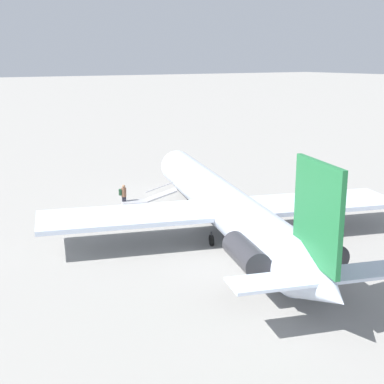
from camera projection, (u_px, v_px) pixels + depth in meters
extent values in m
plane|color=gray|center=(219.00, 232.00, 33.66)|extent=(600.00, 600.00, 0.00)
cylinder|color=silver|center=(219.00, 201.00, 33.17)|extent=(22.72, 9.52, 2.60)
cone|color=silver|center=(173.00, 163.00, 45.31)|extent=(3.50, 3.30, 2.55)
cone|color=silver|center=(322.00, 286.00, 20.79)|extent=(4.00, 3.46, 2.55)
cube|color=#1E6B38|center=(317.00, 214.00, 20.76)|extent=(3.53, 1.31, 4.16)
cube|color=silver|center=(318.00, 277.00, 21.02)|extent=(3.71, 7.41, 0.13)
cube|color=silver|center=(123.00, 216.00, 30.62)|extent=(6.92, 10.48, 0.26)
cube|color=silver|center=(317.00, 202.00, 33.66)|extent=(6.92, 10.48, 0.26)
cylinder|color=#2D2D33|center=(246.00, 254.00, 23.63)|extent=(3.33, 2.07, 1.17)
cylinder|color=#2D2D33|center=(320.00, 247.00, 24.54)|extent=(3.33, 2.07, 1.17)
cylinder|color=black|center=(189.00, 198.00, 40.60)|extent=(0.66, 0.35, 0.64)
cylinder|color=#2D2D33|center=(189.00, 193.00, 40.50)|extent=(0.12, 0.12, 0.20)
cylinder|color=black|center=(211.00, 240.00, 31.14)|extent=(0.66, 0.35, 0.64)
cylinder|color=#2D2D33|center=(212.00, 233.00, 31.03)|extent=(0.12, 0.12, 0.20)
cylinder|color=black|center=(249.00, 237.00, 31.72)|extent=(0.66, 0.35, 0.64)
cylinder|color=#2D2D33|center=(249.00, 230.00, 31.61)|extent=(0.12, 0.12, 0.20)
cube|color=#99999E|center=(135.00, 205.00, 39.03)|extent=(1.60, 2.05, 0.50)
cube|color=#99999E|center=(161.00, 195.00, 39.38)|extent=(1.54, 2.40, 0.79)
cube|color=#99999E|center=(160.00, 187.00, 39.68)|extent=(0.74, 2.13, 0.73)
cube|color=#23232D|center=(124.00, 202.00, 38.97)|extent=(0.28, 0.33, 0.85)
cylinder|color=brown|center=(124.00, 192.00, 38.79)|extent=(0.36, 0.36, 0.65)
sphere|color=#936B4C|center=(124.00, 186.00, 38.68)|extent=(0.24, 0.24, 0.24)
cube|color=#23472D|center=(120.00, 192.00, 38.71)|extent=(0.32, 0.26, 0.44)
cube|color=black|center=(90.00, 222.00, 35.71)|extent=(0.60, 0.60, 0.03)
cone|color=orange|center=(89.00, 217.00, 35.64)|extent=(0.46, 0.46, 0.66)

